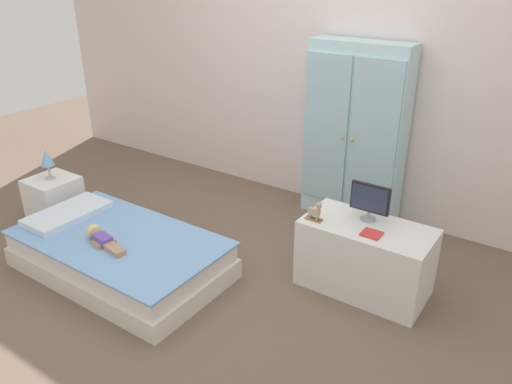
{
  "coord_description": "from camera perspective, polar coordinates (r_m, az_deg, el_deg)",
  "views": [
    {
      "loc": [
        1.78,
        -2.13,
        1.95
      ],
      "look_at": [
        0.08,
        0.33,
        0.57
      ],
      "focal_mm": 34.96,
      "sensor_mm": 36.0,
      "label": 1
    }
  ],
  "objects": [
    {
      "name": "table_lamp",
      "position": [
        4.25,
        -22.81,
        3.5
      ],
      "size": [
        0.1,
        0.1,
        0.24
      ],
      "color": "#B7B2AD",
      "rests_on": "nightstand"
    },
    {
      "name": "tv_stand",
      "position": [
        3.29,
        12.35,
        -7.34
      ],
      "size": [
        0.81,
        0.42,
        0.46
      ],
      "primitive_type": "cube",
      "color": "silver",
      "rests_on": "ground_plane"
    },
    {
      "name": "rocking_horse_toy",
      "position": [
        3.15,
        6.82,
        -2.2
      ],
      "size": [
        0.11,
        0.04,
        0.13
      ],
      "color": "#8E6642",
      "rests_on": "tv_stand"
    },
    {
      "name": "back_wall",
      "position": [
        4.16,
        9.19,
        16.16
      ],
      "size": [
        6.4,
        0.05,
        2.7
      ],
      "primitive_type": "cube",
      "color": "silver",
      "rests_on": "ground_plane"
    },
    {
      "name": "ground_plane",
      "position": [
        3.4,
        -4.38,
        -10.53
      ],
      "size": [
        10.0,
        10.0,
        0.02
      ],
      "primitive_type": "cube",
      "color": "brown"
    },
    {
      "name": "doll",
      "position": [
        3.45,
        -17.47,
        -4.88
      ],
      "size": [
        0.39,
        0.15,
        0.1
      ],
      "color": "#6B4CB2",
      "rests_on": "bed"
    },
    {
      "name": "bed",
      "position": [
        3.56,
        -15.26,
        -6.88
      ],
      "size": [
        1.46,
        0.83,
        0.27
      ],
      "color": "silver",
      "rests_on": "ground_plane"
    },
    {
      "name": "book_red",
      "position": [
        3.08,
        13.08,
        -4.68
      ],
      "size": [
        0.12,
        0.11,
        0.01
      ],
      "primitive_type": "cube",
      "color": "#CC3838",
      "rests_on": "tv_stand"
    },
    {
      "name": "nightstand",
      "position": [
        4.38,
        -22.05,
        -0.88
      ],
      "size": [
        0.35,
        0.35,
        0.38
      ],
      "primitive_type": "cube",
      "color": "white",
      "rests_on": "ground_plane"
    },
    {
      "name": "pillow",
      "position": [
        3.87,
        -20.72,
        -2.29
      ],
      "size": [
        0.31,
        0.59,
        0.05
      ],
      "primitive_type": "cube",
      "color": "silver",
      "rests_on": "bed"
    },
    {
      "name": "tv_monitor",
      "position": [
        3.19,
        12.9,
        -0.89
      ],
      "size": [
        0.25,
        0.1,
        0.24
      ],
      "color": "#99999E",
      "rests_on": "tv_stand"
    },
    {
      "name": "wardrobe",
      "position": [
        4.03,
        11.21,
        6.5
      ],
      "size": [
        0.79,
        0.28,
        1.43
      ],
      "color": "silver",
      "rests_on": "ground_plane"
    }
  ]
}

